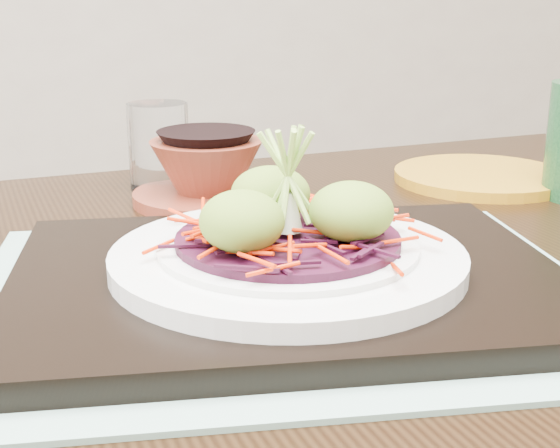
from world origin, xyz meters
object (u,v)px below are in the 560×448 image
object	(u,v)px
white_plate	(288,256)
water_glass	(159,146)
serving_tray	(288,279)
terracotta_bowl_set	(207,175)
dining_table	(289,378)
yellow_plate	(481,177)

from	to	relation	value
white_plate	water_glass	size ratio (longest dim) A/B	2.70
serving_tray	terracotta_bowl_set	bearing A→B (deg)	98.98
dining_table	water_glass	bearing A→B (deg)	96.03
white_plate	water_glass	world-z (taller)	water_glass
water_glass	yellow_plate	bearing A→B (deg)	-13.18
dining_table	yellow_plate	size ratio (longest dim) A/B	6.31
dining_table	white_plate	xyz separation A→B (m)	(-0.02, -0.06, 0.14)
white_plate	yellow_plate	size ratio (longest dim) A/B	1.28
dining_table	yellow_plate	world-z (taller)	yellow_plate
dining_table	white_plate	world-z (taller)	white_plate
terracotta_bowl_set	water_glass	bearing A→B (deg)	116.70
water_glass	yellow_plate	size ratio (longest dim) A/B	0.48
dining_table	yellow_plate	bearing A→B (deg)	29.48
white_plate	yellow_plate	bearing A→B (deg)	39.07
dining_table	terracotta_bowl_set	xyz separation A→B (m)	(-0.02, 0.23, 0.14)
terracotta_bowl_set	yellow_plate	size ratio (longest dim) A/B	1.04
serving_tray	terracotta_bowl_set	world-z (taller)	terracotta_bowl_set
water_glass	dining_table	bearing A→B (deg)	-79.19
serving_tray	yellow_plate	bearing A→B (deg)	48.30
water_glass	terracotta_bowl_set	world-z (taller)	water_glass
terracotta_bowl_set	white_plate	bearing A→B (deg)	-90.25
terracotta_bowl_set	yellow_plate	distance (m)	0.35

